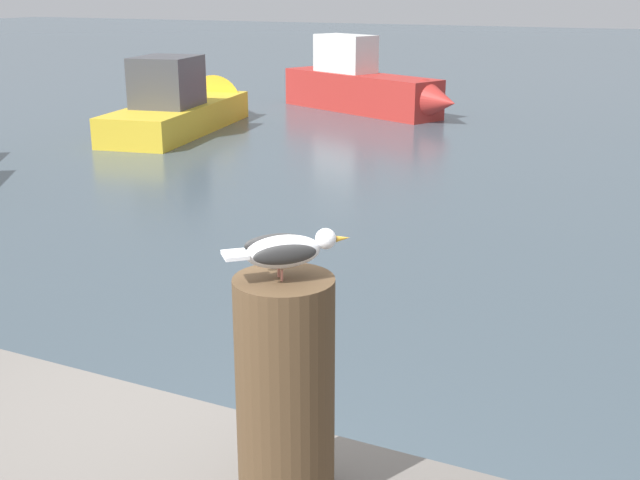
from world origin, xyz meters
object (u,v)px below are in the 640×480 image
mooring_post (285,391)px  boat_red (366,87)px  seagull (285,250)px  boat_yellow (191,105)px

mooring_post → boat_red: 16.74m
seagull → boat_red: size_ratio=0.06×
seagull → boat_red: bearing=111.8°
seagull → boat_yellow: seagull is taller
seagull → mooring_post: bearing=-136.3°
seagull → boat_yellow: size_ratio=0.06×
mooring_post → seagull: size_ratio=2.39×
boat_yellow → boat_red: boat_red is taller
mooring_post → boat_yellow: mooring_post is taller
seagull → boat_yellow: (-8.77, 12.07, -1.63)m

